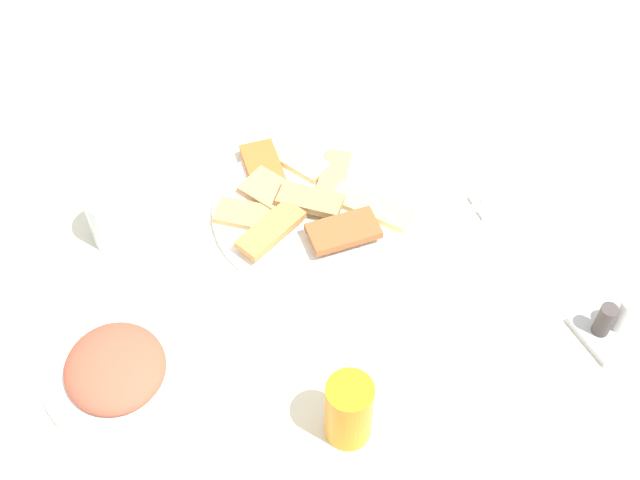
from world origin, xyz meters
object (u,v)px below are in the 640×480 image
(pide_platter, at_px, (306,207))
(fork, at_px, (516,184))
(salad_plate_greens, at_px, (116,370))
(paper_napkin, at_px, (519,194))
(drinking_glass, at_px, (112,217))
(spoon, at_px, (523,200))
(soda_can, at_px, (349,411))
(dining_table, at_px, (328,306))
(condiment_caddy, at_px, (612,324))

(pide_platter, xyz_separation_m, fork, (-0.37, 0.02, -0.01))
(salad_plate_greens, distance_m, paper_napkin, 0.73)
(drinking_glass, bearing_deg, spoon, 173.53)
(salad_plate_greens, relative_size, soda_can, 1.81)
(drinking_glass, xyz_separation_m, paper_napkin, (-0.68, 0.06, -0.05))
(paper_napkin, xyz_separation_m, spoon, (0.00, 0.02, 0.00))
(salad_plate_greens, distance_m, spoon, 0.73)
(salad_plate_greens, height_order, soda_can, soda_can)
(drinking_glass, bearing_deg, pide_platter, 176.99)
(pide_platter, bearing_deg, salad_plate_greens, 36.03)
(dining_table, distance_m, pide_platter, 0.17)
(pide_platter, height_order, drinking_glass, drinking_glass)
(salad_plate_greens, bearing_deg, fork, -162.63)
(dining_table, xyz_separation_m, drinking_glass, (0.32, -0.16, 0.14))
(soda_can, distance_m, condiment_caddy, 0.43)
(salad_plate_greens, bearing_deg, paper_napkin, -163.98)
(fork, bearing_deg, drinking_glass, -13.80)
(condiment_caddy, bearing_deg, fork, -83.96)
(paper_napkin, bearing_deg, condiment_caddy, 96.41)
(spoon, distance_m, condiment_caddy, 0.28)
(drinking_glass, xyz_separation_m, fork, (-0.68, 0.04, -0.05))
(soda_can, bearing_deg, paper_napkin, -137.47)
(soda_can, bearing_deg, salad_plate_greens, -27.11)
(pide_platter, height_order, spoon, pide_platter)
(condiment_caddy, bearing_deg, pide_platter, -40.01)
(pide_platter, bearing_deg, condiment_caddy, 139.99)
(soda_can, relative_size, spoon, 0.72)
(pide_platter, distance_m, drinking_glass, 0.32)
(pide_platter, bearing_deg, drinking_glass, -3.01)
(drinking_glass, distance_m, condiment_caddy, 0.80)
(dining_table, xyz_separation_m, soda_can, (0.03, 0.26, 0.15))
(pide_platter, xyz_separation_m, spoon, (-0.37, 0.06, -0.01))
(soda_can, relative_size, drinking_glass, 1.18)
(dining_table, height_order, soda_can, soda_can)
(drinking_glass, distance_m, spoon, 0.69)
(salad_plate_greens, xyz_separation_m, drinking_glass, (-0.02, -0.26, 0.03))
(salad_plate_greens, distance_m, soda_can, 0.35)
(salad_plate_greens, height_order, drinking_glass, drinking_glass)
(dining_table, height_order, drinking_glass, drinking_glass)
(salad_plate_greens, relative_size, paper_napkin, 1.65)
(dining_table, distance_m, fork, 0.39)
(dining_table, bearing_deg, spoon, -167.54)
(dining_table, distance_m, salad_plate_greens, 0.37)
(salad_plate_greens, height_order, paper_napkin, salad_plate_greens)
(fork, xyz_separation_m, condiment_caddy, (-0.03, 0.31, 0.02))
(paper_napkin, height_order, spoon, spoon)
(pide_platter, xyz_separation_m, salad_plate_greens, (0.34, 0.24, 0.01))
(drinking_glass, bearing_deg, condiment_caddy, 153.81)
(dining_table, distance_m, drinking_glass, 0.38)
(drinking_glass, bearing_deg, salad_plate_greens, 85.55)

